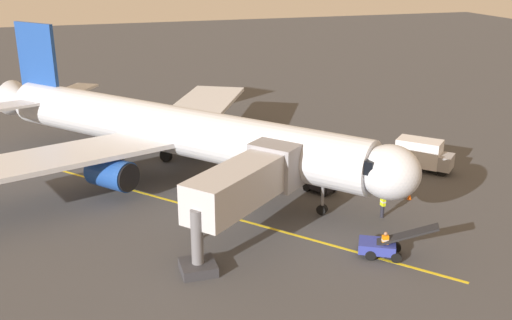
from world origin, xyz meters
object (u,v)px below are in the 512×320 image
(airplane, at_px, (169,130))
(ground_crew_wing_walker, at_px, (383,205))
(jet_bridge, at_px, (251,181))
(box_truck_starboard_side, at_px, (424,154))
(ground_crew_loader, at_px, (196,228))
(safety_cone_nose_right, at_px, (410,196))
(box_truck_near_nose, at_px, (110,119))
(safety_cone_nose_left, at_px, (300,179))
(ground_crew_marshaller, at_px, (385,244))
(safety_cone_wing_starboard, at_px, (388,186))
(belt_loader_rear_apron, at_px, (382,245))
(tug_portside, at_px, (320,183))
(safety_cone_wing_port, at_px, (387,179))

(airplane, bearing_deg, ground_crew_wing_walker, 136.38)
(jet_bridge, bearing_deg, box_truck_starboard_side, -157.13)
(ground_crew_loader, distance_m, safety_cone_nose_right, 16.63)
(box_truck_near_nose, distance_m, safety_cone_nose_left, 23.19)
(ground_crew_marshaller, distance_m, box_truck_starboard_side, 16.43)
(safety_cone_nose_right, height_order, safety_cone_wing_starboard, same)
(safety_cone_nose_right, bearing_deg, jet_bridge, 9.14)
(ground_crew_loader, height_order, box_truck_near_nose, box_truck_near_nose)
(ground_crew_marshaller, bearing_deg, belt_loader_rear_apron, -80.68)
(belt_loader_rear_apron, bearing_deg, jet_bridge, -36.79)
(airplane, distance_m, tug_portside, 12.77)
(safety_cone_wing_starboard, bearing_deg, belt_loader_rear_apron, 59.10)
(tug_portside, bearing_deg, ground_crew_wing_walker, 112.22)
(tug_portside, xyz_separation_m, safety_cone_nose_right, (-5.78, 3.43, -0.43))
(safety_cone_nose_right, bearing_deg, ground_crew_wing_walker, 32.36)
(safety_cone_nose_right, bearing_deg, ground_crew_loader, 6.32)
(safety_cone_nose_right, distance_m, safety_cone_wing_port, 3.66)
(box_truck_near_nose, xyz_separation_m, box_truck_starboard_side, (-24.42, 19.21, 0.00))
(tug_portside, bearing_deg, safety_cone_wing_starboard, 167.02)
(box_truck_starboard_side, bearing_deg, safety_cone_nose_right, 50.16)
(jet_bridge, xyz_separation_m, tug_portside, (-7.19, -5.52, -3.06))
(ground_crew_wing_walker, bearing_deg, safety_cone_nose_left, -68.80)
(airplane, relative_size, jet_bridge, 3.39)
(ground_crew_marshaller, xyz_separation_m, ground_crew_loader, (10.36, -5.56, 0.00))
(box_truck_near_nose, distance_m, safety_cone_wing_port, 29.02)
(ground_crew_wing_walker, xyz_separation_m, safety_cone_wing_starboard, (-2.91, -4.44, -0.61))
(airplane, height_order, safety_cone_nose_left, airplane)
(ground_crew_marshaller, xyz_separation_m, box_truck_near_nose, (13.90, -31.83, 0.50))
(ground_crew_marshaller, xyz_separation_m, safety_cone_wing_port, (-6.33, -11.05, -0.61))
(ground_crew_loader, bearing_deg, airplane, -91.29)
(jet_bridge, distance_m, safety_cone_wing_starboard, 13.59)
(ground_crew_wing_walker, relative_size, belt_loader_rear_apron, 0.37)
(jet_bridge, xyz_separation_m, ground_crew_wing_walker, (-9.49, 0.12, -2.88))
(airplane, bearing_deg, jet_bridge, 105.21)
(jet_bridge, distance_m, tug_portside, 9.57)
(jet_bridge, height_order, tug_portside, jet_bridge)
(belt_loader_rear_apron, bearing_deg, ground_crew_loader, -27.31)
(ground_crew_loader, distance_m, box_truck_starboard_side, 22.04)
(box_truck_near_nose, distance_m, safety_cone_nose_right, 31.63)
(airplane, distance_m, ground_crew_wing_walker, 17.92)
(safety_cone_nose_left, bearing_deg, ground_crew_marshaller, 91.61)
(safety_cone_wing_port, relative_size, safety_cone_wing_starboard, 1.00)
(airplane, bearing_deg, ground_crew_loader, 88.71)
(belt_loader_rear_apron, relative_size, safety_cone_wing_port, 8.35)
(ground_crew_marshaller, distance_m, belt_loader_rear_apron, 0.29)
(box_truck_near_nose, distance_m, belt_loader_rear_apron, 34.51)
(airplane, distance_m, safety_cone_wing_starboard, 17.88)
(box_truck_starboard_side, relative_size, safety_cone_nose_right, 8.49)
(belt_loader_rear_apron, relative_size, safety_cone_wing_starboard, 8.35)
(airplane, relative_size, box_truck_near_nose, 6.81)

